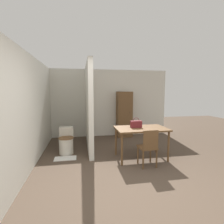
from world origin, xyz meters
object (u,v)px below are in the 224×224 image
object	(u,v)px
wooden_cabinet	(124,114)
dining_table	(141,131)
wooden_chair	(148,146)
toilet	(66,142)
handbag	(136,124)

from	to	relation	value
wooden_cabinet	dining_table	bearing A→B (deg)	-93.26
wooden_chair	toilet	xyz separation A→B (m)	(-1.88, 1.25, -0.17)
dining_table	handbag	world-z (taller)	handbag
dining_table	toilet	distance (m)	2.07
wooden_chair	toilet	size ratio (longest dim) A/B	1.25
handbag	wooden_cabinet	size ratio (longest dim) A/B	0.17
dining_table	wooden_cabinet	bearing A→B (deg)	86.74
toilet	wooden_cabinet	size ratio (longest dim) A/B	0.41
handbag	wooden_cabinet	bearing A→B (deg)	83.62
wooden_chair	toilet	bearing A→B (deg)	143.94
wooden_chair	handbag	world-z (taller)	handbag
dining_table	wooden_chair	world-z (taller)	wooden_chair
dining_table	wooden_cabinet	world-z (taller)	wooden_cabinet
dining_table	wooden_cabinet	xyz separation A→B (m)	(0.13, 2.20, 0.14)
dining_table	wooden_chair	size ratio (longest dim) A/B	1.47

